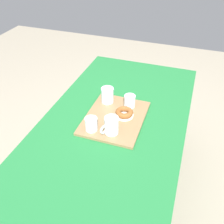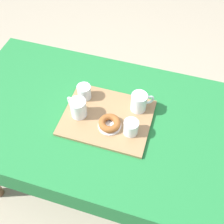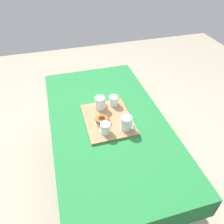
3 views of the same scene
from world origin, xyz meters
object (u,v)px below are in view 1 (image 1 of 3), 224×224
at_px(dining_table, 115,130).
at_px(tea_mug_left, 111,126).
at_px(sugar_donut_left, 124,112).
at_px(tea_mug_right, 107,95).
at_px(serving_tray, 115,118).
at_px(water_glass_far, 91,125).
at_px(water_glass_near, 130,102).
at_px(donut_plate_left, 124,115).

xyz_separation_m(dining_table, tea_mug_left, (-0.14, -0.02, 0.15)).
xyz_separation_m(tea_mug_left, sugar_donut_left, (0.17, -0.02, -0.02)).
bearing_deg(tea_mug_right, serving_tray, -145.34).
relative_size(water_glass_far, sugar_donut_left, 0.72).
xyz_separation_m(dining_table, water_glass_far, (-0.15, 0.09, 0.14)).
bearing_deg(water_glass_near, sugar_donut_left, 178.32).
relative_size(water_glass_near, sugar_donut_left, 0.72).
bearing_deg(serving_tray, sugar_donut_left, -59.51).
relative_size(donut_plate_left, sugar_donut_left, 1.06).
distance_m(dining_table, sugar_donut_left, 0.14).
relative_size(tea_mug_right, donut_plate_left, 0.99).
distance_m(tea_mug_right, sugar_donut_left, 0.18).
bearing_deg(water_glass_far, tea_mug_right, 1.64).
xyz_separation_m(tea_mug_left, water_glass_far, (-0.01, 0.11, -0.01)).
bearing_deg(tea_mug_left, sugar_donut_left, -8.29).
bearing_deg(serving_tray, donut_plate_left, -59.51).
height_order(serving_tray, water_glass_near, water_glass_near).
bearing_deg(sugar_donut_left, water_glass_near, -1.68).
bearing_deg(tea_mug_right, water_glass_far, -178.36).
distance_m(tea_mug_left, tea_mug_right, 0.30).
height_order(serving_tray, tea_mug_right, tea_mug_right).
distance_m(dining_table, tea_mug_left, 0.21).
bearing_deg(donut_plate_left, water_glass_far, 142.43).
bearing_deg(serving_tray, water_glass_far, 149.77).
bearing_deg(water_glass_near, donut_plate_left, 178.32).
relative_size(serving_tray, sugar_donut_left, 4.05).
height_order(dining_table, water_glass_near, water_glass_near).
bearing_deg(tea_mug_right, sugar_donut_left, -126.39).
bearing_deg(tea_mug_left, tea_mug_right, 23.91).
bearing_deg(donut_plate_left, dining_table, 119.34).
bearing_deg(serving_tray, water_glass_near, -21.79).
relative_size(tea_mug_left, tea_mug_right, 1.03).
bearing_deg(water_glass_near, tea_mug_right, 89.05).
xyz_separation_m(tea_mug_right, donut_plate_left, (-0.11, -0.14, -0.04)).
distance_m(serving_tray, tea_mug_left, 0.15).
distance_m(dining_table, serving_tray, 0.10).
bearing_deg(serving_tray, tea_mug_left, -169.01).
distance_m(donut_plate_left, sugar_donut_left, 0.02).
bearing_deg(tea_mug_left, water_glass_far, 96.15).
bearing_deg(water_glass_near, tea_mug_left, 174.25).
height_order(donut_plate_left, sugar_donut_left, sugar_donut_left).
distance_m(water_glass_near, sugar_donut_left, 0.10).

